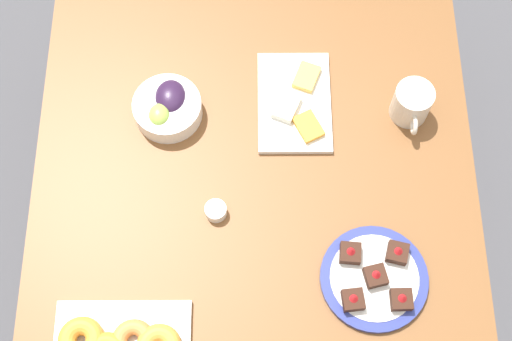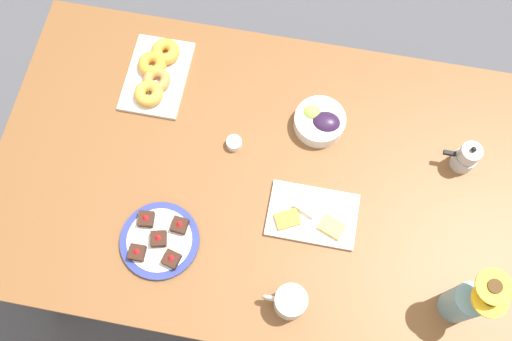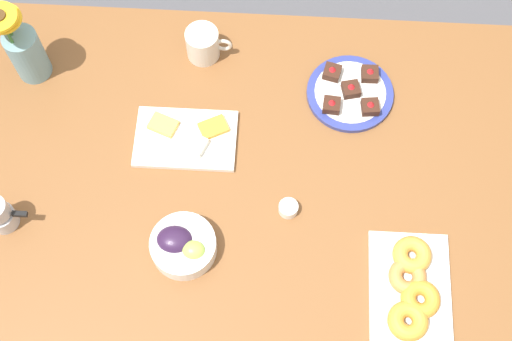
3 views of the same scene
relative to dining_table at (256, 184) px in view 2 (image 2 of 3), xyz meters
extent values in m
plane|color=#4C4C51|center=(0.00, 0.00, -0.65)|extent=(6.00, 6.00, 0.00)
cube|color=brown|center=(0.00, 0.00, 0.07)|extent=(1.60, 1.00, 0.04)
cube|color=brown|center=(-0.72, -0.42, -0.30)|extent=(0.07, 0.07, 0.70)
cube|color=brown|center=(0.72, -0.42, -0.30)|extent=(0.07, 0.07, 0.70)
cube|color=brown|center=(0.72, 0.42, -0.30)|extent=(0.07, 0.07, 0.70)
cylinder|color=beige|center=(-0.16, 0.36, 0.13)|extent=(0.09, 0.09, 0.09)
cylinder|color=brown|center=(-0.16, 0.36, 0.17)|extent=(0.08, 0.08, 0.00)
torus|color=beige|center=(-0.11, 0.36, 0.13)|extent=(0.05, 0.01, 0.05)
cylinder|color=white|center=(-0.16, -0.20, 0.11)|extent=(0.16, 0.16, 0.05)
ellipsoid|color=#2D1938|center=(-0.18, -0.19, 0.13)|extent=(0.09, 0.07, 0.04)
ellipsoid|color=#9EC14C|center=(-0.13, -0.22, 0.13)|extent=(0.06, 0.05, 0.04)
cube|color=white|center=(-0.19, 0.09, 0.09)|extent=(0.26, 0.17, 0.01)
cube|color=#EFB74C|center=(-0.25, 0.12, 0.11)|extent=(0.08, 0.07, 0.01)
cube|color=white|center=(-0.17, 0.07, 0.11)|extent=(0.08, 0.07, 0.02)
cube|color=orange|center=(-0.12, 0.12, 0.11)|extent=(0.09, 0.08, 0.01)
cube|color=white|center=(0.38, -0.27, 0.09)|extent=(0.19, 0.28, 0.01)
torus|color=gold|center=(0.36, -0.35, 0.12)|extent=(0.12, 0.12, 0.04)
torus|color=orange|center=(0.40, -0.30, 0.12)|extent=(0.11, 0.11, 0.04)
torus|color=#D4813F|center=(0.37, -0.25, 0.12)|extent=(0.12, 0.12, 0.03)
torus|color=gold|center=(0.38, -0.19, 0.12)|extent=(0.13, 0.13, 0.04)
cylinder|color=white|center=(0.08, -0.09, 0.10)|extent=(0.05, 0.05, 0.03)
cylinder|color=#C68923|center=(0.08, -0.09, 0.11)|extent=(0.04, 0.04, 0.01)
cylinder|color=navy|center=(0.24, 0.25, 0.09)|extent=(0.23, 0.23, 0.01)
cylinder|color=white|center=(0.24, 0.25, 0.09)|extent=(0.19, 0.19, 0.01)
cube|color=#381E14|center=(0.19, 0.30, 0.11)|extent=(0.05, 0.05, 0.02)
cone|color=red|center=(0.19, 0.30, 0.13)|extent=(0.02, 0.02, 0.01)
cube|color=#381E14|center=(0.29, 0.30, 0.11)|extent=(0.04, 0.04, 0.02)
cone|color=red|center=(0.29, 0.30, 0.13)|extent=(0.02, 0.02, 0.01)
cube|color=#381E14|center=(0.19, 0.20, 0.11)|extent=(0.05, 0.05, 0.02)
cone|color=red|center=(0.19, 0.20, 0.13)|extent=(0.02, 0.02, 0.01)
cube|color=#381E14|center=(0.29, 0.20, 0.11)|extent=(0.05, 0.05, 0.02)
cone|color=red|center=(0.29, 0.20, 0.13)|extent=(0.02, 0.02, 0.01)
cube|color=#381E14|center=(0.24, 0.25, 0.11)|extent=(0.05, 0.05, 0.02)
cone|color=red|center=(0.24, 0.25, 0.13)|extent=(0.02, 0.02, 0.01)
cylinder|color=#6B939E|center=(-0.61, 0.28, 0.16)|extent=(0.09, 0.09, 0.15)
cylinder|color=#3D702D|center=(-0.62, 0.27, 0.29)|extent=(0.01, 0.01, 0.10)
cylinder|color=yellow|center=(-0.62, 0.27, 0.34)|extent=(0.09, 0.09, 0.01)
cylinder|color=#472D14|center=(-0.62, 0.27, 0.35)|extent=(0.04, 0.04, 0.01)
cylinder|color=#3D702D|center=(-0.63, 0.29, 0.27)|extent=(0.01, 0.01, 0.06)
cylinder|color=yellow|center=(-0.63, 0.29, 0.30)|extent=(0.09, 0.09, 0.01)
cylinder|color=#472D14|center=(-0.63, 0.29, 0.31)|extent=(0.04, 0.04, 0.01)
cylinder|color=#B7B7BC|center=(-0.61, -0.15, 0.11)|extent=(0.07, 0.07, 0.05)
cylinder|color=#B7B7BC|center=(-0.61, -0.15, 0.14)|extent=(0.05, 0.05, 0.01)
cylinder|color=#B7B7BC|center=(-0.61, -0.15, 0.17)|extent=(0.06, 0.06, 0.04)
sphere|color=black|center=(-0.61, -0.15, 0.20)|extent=(0.02, 0.02, 0.02)
cube|color=black|center=(-0.55, -0.15, 0.15)|extent=(0.04, 0.01, 0.01)
camera|label=1|loc=(0.60, 0.00, 1.57)|focal=50.00mm
camera|label=2|loc=(-0.11, 0.58, 1.70)|focal=40.00mm
camera|label=3|loc=(0.04, -0.72, 1.73)|focal=50.00mm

